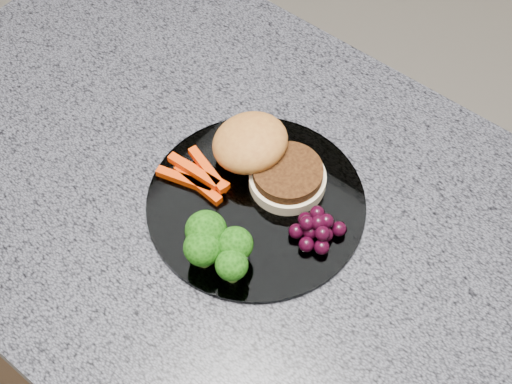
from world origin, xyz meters
TOP-DOWN VIEW (x-y plane):
  - countertop at (0.00, 0.00)m, footprint 1.20×0.60m
  - plate at (-0.10, 0.01)m, footprint 0.26×0.26m
  - burger at (-0.12, 0.06)m, footprint 0.17×0.11m
  - carrot_sticks at (-0.17, -0.01)m, footprint 0.09×0.05m
  - broccoli at (-0.08, -0.07)m, footprint 0.09×0.07m
  - grape_bunch at (-0.01, 0.02)m, footprint 0.05×0.06m

SIDE VIEW (x-z plane):
  - countertop at x=0.00m, z-range 0.86..0.90m
  - plate at x=-0.10m, z-range 0.90..0.91m
  - carrot_sticks at x=-0.17m, z-range 0.91..0.92m
  - grape_bunch at x=-0.01m, z-range 0.90..0.94m
  - burger at x=-0.12m, z-range 0.90..0.95m
  - broccoli at x=-0.08m, z-range 0.91..0.97m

